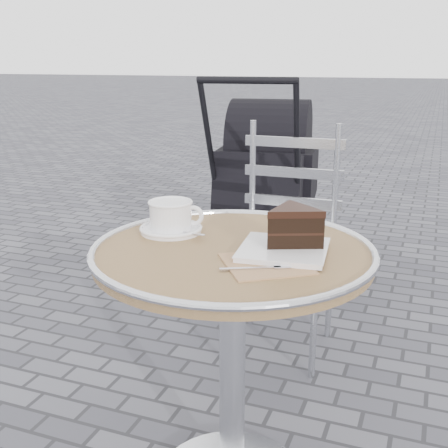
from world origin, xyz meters
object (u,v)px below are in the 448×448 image
(cafe_table, at_px, (233,308))
(baby_stroller, at_px, (266,183))
(cappuccino_set, at_px, (172,218))
(cake_plate_set, at_px, (291,232))
(bistro_chair, at_px, (288,211))

(cafe_table, height_order, baby_stroller, baby_stroller)
(cappuccino_set, height_order, cake_plate_set, cake_plate_set)
(cake_plate_set, bearing_deg, bistro_chair, 98.42)
(cake_plate_set, bearing_deg, baby_stroller, 102.12)
(cafe_table, bearing_deg, baby_stroller, 103.99)
(cafe_table, xyz_separation_m, cappuccino_set, (-0.21, 0.07, 0.20))
(cafe_table, relative_size, cake_plate_set, 2.20)
(cafe_table, relative_size, baby_stroller, 0.65)
(cake_plate_set, relative_size, bistro_chair, 0.36)
(cafe_table, xyz_separation_m, bistro_chair, (-0.10, 0.94, 0.02))
(cake_plate_set, xyz_separation_m, baby_stroller, (-0.59, 1.78, -0.28))
(bistro_chair, bearing_deg, cafe_table, -85.03)
(cafe_table, relative_size, cappuccino_set, 3.81)
(cappuccino_set, bearing_deg, cafe_table, -35.35)
(cafe_table, distance_m, cake_plate_set, 0.26)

